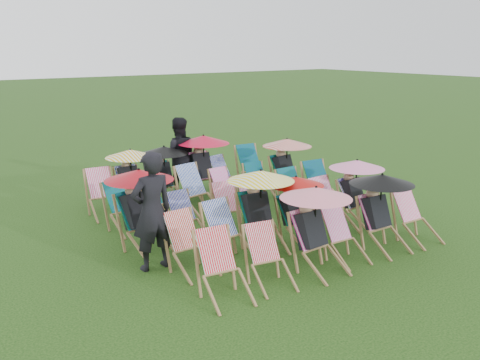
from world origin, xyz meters
TOP-DOWN VIEW (x-y plane):
  - ground at (0.00, 0.00)m, footprint 100.00×100.00m
  - deckchair_0 at (-1.98, -2.22)m, footprint 0.71×0.92m
  - deckchair_1 at (-1.20, -2.25)m, footprint 0.69×0.87m
  - deckchair_2 at (-0.28, -2.26)m, footprint 1.11×1.18m
  - deckchair_3 at (0.37, -2.24)m, footprint 0.58×0.78m
  - deckchair_4 at (1.26, -2.23)m, footprint 1.10×1.14m
  - deckchair_5 at (2.08, -2.33)m, footprint 0.62×0.85m
  - deckchair_6 at (-1.90, -1.18)m, footprint 0.65×0.87m
  - deckchair_7 at (-1.16, -1.16)m, footprint 0.71×0.93m
  - deckchair_8 at (-0.41, -1.02)m, footprint 1.15×1.21m
  - deckchair_9 at (0.31, -1.13)m, footprint 0.99×1.06m
  - deckchair_10 at (1.23, -1.11)m, footprint 0.72×0.95m
  - deckchair_11 at (1.92, -1.08)m, footprint 1.07×1.16m
  - deckchair_12 at (-2.09, 0.11)m, footprint 1.17×1.28m
  - deckchair_13 at (-1.23, 0.07)m, footprint 0.62×0.82m
  - deckchair_14 at (-0.30, 0.05)m, footprint 0.67×0.86m
  - deckchair_15 at (0.30, 0.09)m, footprint 0.62×0.81m
  - deckchair_16 at (1.32, -0.01)m, footprint 0.65×0.89m
  - deckchair_17 at (2.03, -0.02)m, footprint 0.73×0.97m
  - deckchair_18 at (-1.94, 1.19)m, footprint 0.69×0.90m
  - deckchair_19 at (-1.31, 1.24)m, footprint 0.63×0.85m
  - deckchair_20 at (-0.29, 1.23)m, footprint 0.82×1.03m
  - deckchair_21 at (0.44, 1.26)m, footprint 0.61×0.81m
  - deckchair_22 at (1.26, 1.16)m, footprint 0.62×0.83m
  - deckchair_23 at (2.09, 1.22)m, footprint 1.13×1.21m
  - deckchair_24 at (-1.93, 2.28)m, footprint 0.69×0.92m
  - deckchair_25 at (-1.24, 2.46)m, footprint 1.07×1.12m
  - deckchair_26 at (-0.48, 2.37)m, footprint 1.07×1.11m
  - deckchair_27 at (0.52, 2.34)m, footprint 1.19×1.25m
  - deckchair_28 at (1.13, 2.33)m, footprint 0.71×0.88m
  - deckchair_29 at (1.95, 2.36)m, footprint 0.75×0.99m
  - person_left at (-2.30, -0.71)m, footprint 0.69×0.46m
  - person_rear at (0.14, 2.88)m, footprint 1.09×0.99m

SIDE VIEW (x-z plane):
  - ground at x=0.00m, z-range 0.00..0.00m
  - deckchair_15 at x=0.30m, z-range 0.00..0.82m
  - deckchair_3 at x=0.37m, z-range 0.00..0.83m
  - deckchair_21 at x=0.44m, z-range 0.00..0.84m
  - deckchair_13 at x=-1.23m, z-range 0.00..0.85m
  - deckchair_28 at x=1.13m, z-range 0.00..0.85m
  - deckchair_1 at x=-1.20m, z-range 0.00..0.86m
  - deckchair_22 at x=1.26m, z-range 0.00..0.87m
  - deckchair_14 at x=-0.30m, z-range 0.00..0.87m
  - deckchair_19 at x=-1.31m, z-range 0.00..0.89m
  - deckchair_6 at x=-1.90m, z-range 0.00..0.91m
  - deckchair_18 at x=-1.94m, z-range 0.00..0.91m
  - deckchair_5 at x=2.08m, z-range 0.00..0.91m
  - deckchair_0 at x=-1.98m, z-range 0.00..0.93m
  - deckchair_16 at x=1.32m, z-range 0.00..0.94m
  - deckchair_24 at x=-1.93m, z-range 0.00..0.95m
  - deckchair_7 at x=-1.16m, z-range 0.00..0.95m
  - deckchair_10 at x=1.23m, z-range 0.00..0.98m
  - deckchair_17 at x=2.03m, z-range 0.00..1.01m
  - deckchair_29 at x=1.95m, z-range 0.00..1.01m
  - deckchair_20 at x=-0.29m, z-range 0.00..1.01m
  - deckchair_9 at x=0.31m, z-range 0.03..1.21m
  - deckchair_25 at x=-1.24m, z-range 0.03..1.30m
  - deckchair_26 at x=-0.48m, z-range 0.03..1.30m
  - deckchair_11 at x=1.92m, z-range 0.03..1.30m
  - deckchair_4 at x=1.26m, z-range 0.04..1.34m
  - deckchair_2 at x=-0.28m, z-range 0.04..1.36m
  - deckchair_23 at x=2.09m, z-range 0.04..1.38m
  - deckchair_8 at x=-0.41m, z-range 0.04..1.40m
  - deckchair_12 at x=-2.09m, z-range 0.04..1.43m
  - deckchair_27 at x=0.52m, z-range 0.04..1.45m
  - person_rear at x=0.14m, z-range 0.00..1.81m
  - person_left at x=-2.30m, z-range 0.00..1.88m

